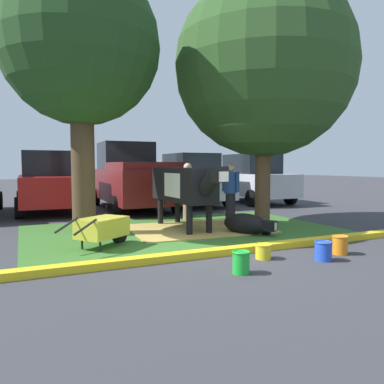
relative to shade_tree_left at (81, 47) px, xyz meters
The scene contains 19 objects.
ground_plane 5.06m from the shade_tree_left, 50.24° to the right, with size 80.00×80.00×0.00m, color #38383D.
grass_island 4.69m from the shade_tree_left, 10.83° to the right, with size 7.18×4.62×0.02m, color #386B28.
curb_yellow 5.45m from the shade_tree_left, 52.11° to the right, with size 8.38×0.24×0.12m, color yellow.
hay_bedding 4.85m from the shade_tree_left, ahead, with size 3.20×2.40×0.04m, color tan.
shade_tree_left is the anchor object (origin of this frame).
shade_tree_right 4.52m from the shade_tree_left, ahead, with size 4.60×4.60×6.38m.
cow_holstein 3.81m from the shade_tree_left, ahead, with size 0.77×3.14×1.54m.
calf_lying 5.31m from the shade_tree_left, 23.83° to the right, with size 0.92×1.31×0.48m.
person_handler 5.01m from the shade_tree_left, ahead, with size 0.34×0.48×1.60m.
person_visitor_near 4.51m from the shade_tree_left, 18.63° to the left, with size 0.53×0.34×1.62m.
wheelbarrow 4.01m from the shade_tree_left, 85.34° to the right, with size 1.45×1.25×0.63m.
bucket_green 5.82m from the shade_tree_left, 68.17° to the right, with size 0.27×0.27×0.33m.
bucket_yellow 5.75m from the shade_tree_left, 55.05° to the right, with size 0.29×0.29×0.25m.
bucket_blue 6.42m from the shade_tree_left, 50.67° to the right, with size 0.30×0.30×0.32m.
bucket_orange 6.61m from the shade_tree_left, 44.25° to the right, with size 0.28×0.28×0.33m.
sedan_red 5.76m from the shade_tree_left, 95.00° to the left, with size 2.06×4.42×2.02m.
pickup_truck_maroon 5.95m from the shade_tree_left, 62.64° to the left, with size 2.27×5.42×2.42m.
hatchback_white 7.55m from the shade_tree_left, 45.22° to the left, with size 2.06×4.42×2.02m.
sedan_silver 9.41m from the shade_tree_left, 31.67° to the left, with size 2.06×4.42×2.02m.
Camera 1 is at (-3.14, -6.18, 1.56)m, focal length 34.69 mm.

